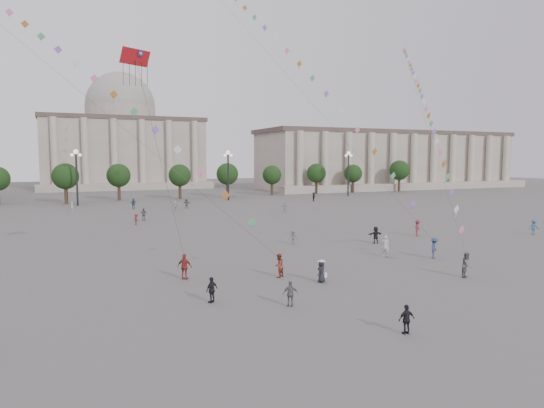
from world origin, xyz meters
name	(u,v)px	position (x,y,z in m)	size (l,w,h in m)	color
ground	(341,287)	(0.00, 0.00, 0.00)	(360.00, 360.00, 0.00)	#504E4B
hall_east	(390,160)	(75.00, 93.89, 8.43)	(84.00, 26.22, 17.20)	gray
hall_central	(122,141)	(0.00, 129.22, 14.23)	(48.30, 34.30, 35.50)	gray
tree_row	(150,175)	(0.00, 78.00, 5.39)	(137.12, 5.12, 8.00)	#38281C
lamp_post_mid_west	(76,167)	(-15.00, 70.00, 7.35)	(2.00, 0.90, 10.65)	#262628
lamp_post_mid_east	(228,166)	(15.00, 70.00, 7.35)	(2.00, 0.90, 10.65)	#262628
lamp_post_far_east	(348,165)	(45.00, 70.00, 7.35)	(2.00, 0.90, 10.65)	#262628
person_crowd_0	(133,204)	(-6.17, 59.31, 0.96)	(1.13, 0.47, 1.92)	navy
person_crowd_3	(376,235)	(12.59, 13.53, 0.90)	(1.66, 0.53, 1.79)	black
person_crowd_4	(175,206)	(-0.05, 53.66, 0.83)	(1.53, 0.49, 1.65)	beige
person_crowd_6	(293,237)	(4.36, 16.56, 0.74)	(0.96, 0.55, 1.48)	#5A595E
person_crowd_7	(285,207)	(16.56, 44.64, 0.85)	(1.57, 0.50, 1.70)	beige
person_crowd_8	(418,228)	(19.89, 15.59, 0.95)	(1.23, 0.71, 1.90)	maroon
person_crowd_9	(314,197)	(30.82, 60.96, 0.94)	(1.74, 0.55, 1.87)	black
person_crowd_10	(72,206)	(-16.17, 60.45, 0.80)	(0.58, 0.38, 1.60)	silver
person_crowd_12	(187,203)	(2.82, 57.04, 0.88)	(1.63, 0.52, 1.76)	#5D5D62
person_crowd_13	(385,246)	(9.31, 7.44, 0.97)	(0.71, 0.47, 1.95)	beige
person_crowd_14	(534,227)	(33.10, 10.94, 0.90)	(1.17, 0.67, 1.81)	#395C81
person_crowd_16	(144,214)	(-6.99, 42.39, 0.92)	(1.08, 0.45, 1.84)	#57585B
person_crowd_17	(136,219)	(-8.62, 37.97, 0.78)	(1.00, 0.58, 1.55)	maroon
tourist_0	(185,267)	(-9.52, 6.39, 0.96)	(1.13, 0.47, 1.92)	maroon
tourist_1	(407,319)	(-1.77, -9.22, 0.77)	(0.90, 0.37, 1.54)	black
tourist_3	(291,294)	(-5.20, -2.71, 0.79)	(0.93, 0.39, 1.59)	slate
tourist_4	(212,290)	(-9.33, -0.02, 0.81)	(0.95, 0.40, 1.62)	black
kite_flyer_0	(279,265)	(-2.86, 4.21, 0.90)	(0.88, 0.68, 1.80)	maroon
kite_flyer_1	(434,248)	(12.80, 4.96, 0.94)	(1.21, 0.70, 1.88)	navy
kite_flyer_2	(467,265)	(10.12, -1.47, 0.95)	(0.92, 0.72, 1.90)	#5D5C61
hat_person	(322,271)	(-0.65, 1.59, 0.87)	(0.96, 0.89, 1.69)	black
dragon_kite	(136,69)	(-12.74, 5.94, 14.98)	(2.73, 1.49, 14.86)	#A81216
kite_train_west	(10,19)	(-21.80, 28.53, 23.00)	(35.84, 45.30, 70.98)	#3F3F3F
kite_train_mid	(245,15)	(6.69, 36.75, 28.90)	(12.07, 59.16, 79.65)	#3F3F3F
kite_train_east	(420,94)	(27.63, 24.98, 17.64)	(33.36, 49.50, 67.89)	#3F3F3F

